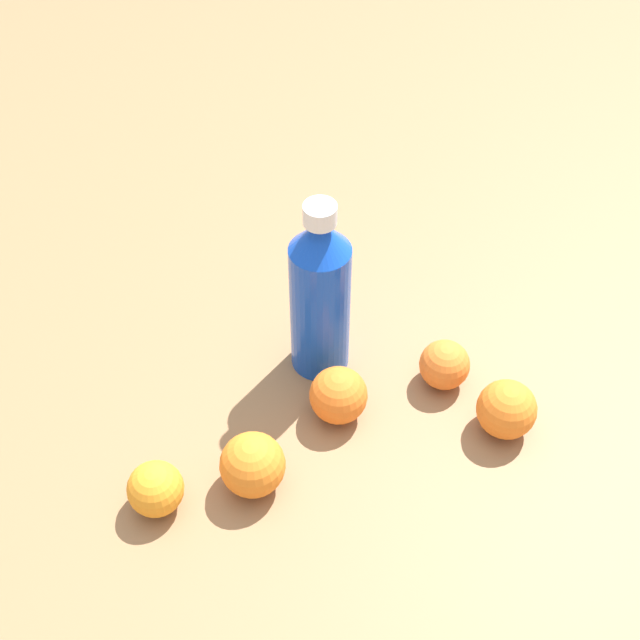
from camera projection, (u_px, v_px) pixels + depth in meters
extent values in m
plane|color=olive|center=(346.00, 339.00, 1.23)|extent=(2.40, 2.40, 0.00)
cylinder|color=blue|center=(320.00, 308.00, 1.13)|extent=(0.08, 0.08, 0.21)
cone|color=blue|center=(320.00, 236.00, 1.04)|extent=(0.08, 0.08, 0.04)
cylinder|color=white|center=(320.00, 214.00, 1.02)|extent=(0.04, 0.04, 0.03)
sphere|color=orange|center=(337.00, 395.00, 1.12)|extent=(0.08, 0.08, 0.08)
sphere|color=orange|center=(444.00, 365.00, 1.16)|extent=(0.07, 0.07, 0.07)
sphere|color=orange|center=(507.00, 409.00, 1.10)|extent=(0.08, 0.08, 0.08)
sphere|color=orange|center=(253.00, 465.00, 1.05)|extent=(0.08, 0.08, 0.08)
sphere|color=orange|center=(156.00, 489.00, 1.03)|extent=(0.07, 0.07, 0.07)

